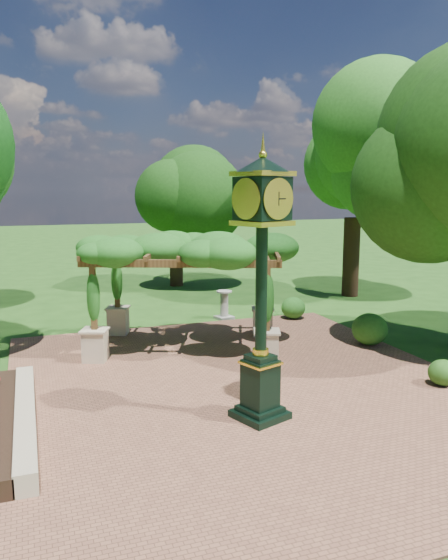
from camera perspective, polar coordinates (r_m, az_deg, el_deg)
name	(u,v)px	position (r m, az deg, el deg)	size (l,w,h in m)	color
ground	(266,405)	(11.42, 4.39, -12.94)	(120.00, 120.00, 0.00)	#1E4714
brick_plaza	(247,388)	(12.27, 2.43, -11.20)	(10.00, 12.00, 0.04)	brown
border_wall	(25,419)	(10.93, -20.04, -13.45)	(0.35, 5.00, 0.40)	#C6B793
pedestal_clock	(262,265)	(9.96, 3.97, 1.54)	(1.26, 1.26, 4.98)	black
pergola	(185,255)	(14.73, -4.12, 2.65)	(5.83, 4.76, 3.17)	beige
sundial	(224,307)	(18.46, 0.02, -2.79)	(0.65, 0.65, 0.97)	#999991
shrub_front	(443,373)	(13.20, 21.89, -8.97)	(0.64, 0.64, 0.58)	#265518
shrub_mid	(370,329)	(15.83, 14.99, -4.98)	(0.99, 0.99, 0.89)	#215A19
shrub_back	(293,308)	(18.51, 7.25, -2.91)	(0.81, 0.81, 0.73)	#28681E
tree_north	(175,182)	(24.59, -5.13, 10.16)	(3.77, 3.77, 6.79)	#362415
tree_east_far	(355,155)	(22.79, 13.54, 12.60)	(4.66, 4.66, 8.28)	black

